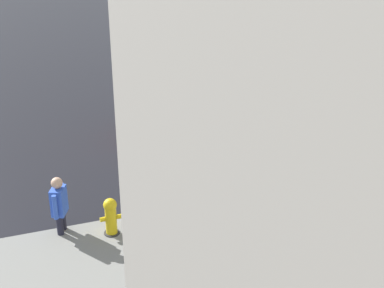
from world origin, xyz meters
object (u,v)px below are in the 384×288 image
at_px(moving_hatchback, 213,103).
at_px(fire_hydrant, 111,217).
at_px(pedestrian, 59,203).
at_px(sign_post, 175,180).

xyz_separation_m(moving_hatchback, fire_hydrant, (3.64, 3.85, -0.63)).
xyz_separation_m(pedestrian, sign_post, (-1.87, 1.49, 0.90)).
bearing_deg(moving_hatchback, fire_hydrant, 46.64).
bearing_deg(pedestrian, sign_post, 141.45).
distance_m(moving_hatchback, sign_post, 5.65).
xyz_separation_m(moving_hatchback, pedestrian, (4.54, 3.46, -0.34)).
height_order(moving_hatchback, sign_post, sign_post).
bearing_deg(pedestrian, moving_hatchback, -142.68).
xyz_separation_m(moving_hatchback, sign_post, (2.68, 4.95, 0.55)).
relative_size(moving_hatchback, sign_post, 1.77).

